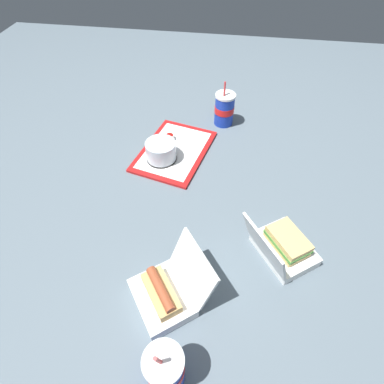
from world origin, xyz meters
TOP-DOWN VIEW (x-y plane):
  - ground_plane at (0.00, 0.00)m, footprint 3.20×3.20m
  - food_tray at (-0.29, -0.12)m, footprint 0.42×0.34m
  - cake_container at (-0.23, -0.16)m, footprint 0.13×0.13m
  - ketchup_cup at (-0.36, -0.15)m, footprint 0.04×0.04m
  - napkin_stack at (-0.30, -0.15)m, footprint 0.11×0.11m
  - plastic_fork at (-0.29, -0.05)m, footprint 0.11×0.04m
  - clamshell_hotdog_back at (0.34, -0.02)m, footprint 0.26×0.26m
  - clamshell_sandwich_right at (0.14, 0.31)m, footprint 0.26×0.26m
  - soda_cup_right at (-0.53, 0.07)m, footprint 0.09×0.09m
  - soda_cup_back at (0.53, 0.02)m, footprint 0.09×0.09m

SIDE VIEW (x-z plane):
  - ground_plane at x=0.00m, z-range 0.00..0.00m
  - food_tray at x=-0.29m, z-range 0.00..0.01m
  - napkin_stack at x=-0.30m, z-range 0.01..0.02m
  - plastic_fork at x=-0.29m, z-range 0.01..0.02m
  - ketchup_cup at x=-0.36m, z-range 0.01..0.04m
  - clamshell_hotdog_back at x=0.34m, z-range -0.04..0.13m
  - clamshell_sandwich_right at x=0.14m, z-range -0.04..0.13m
  - cake_container at x=-0.23m, z-range 0.01..0.09m
  - soda_cup_right at x=-0.53m, z-range -0.03..0.18m
  - soda_cup_back at x=0.53m, z-range -0.03..0.19m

